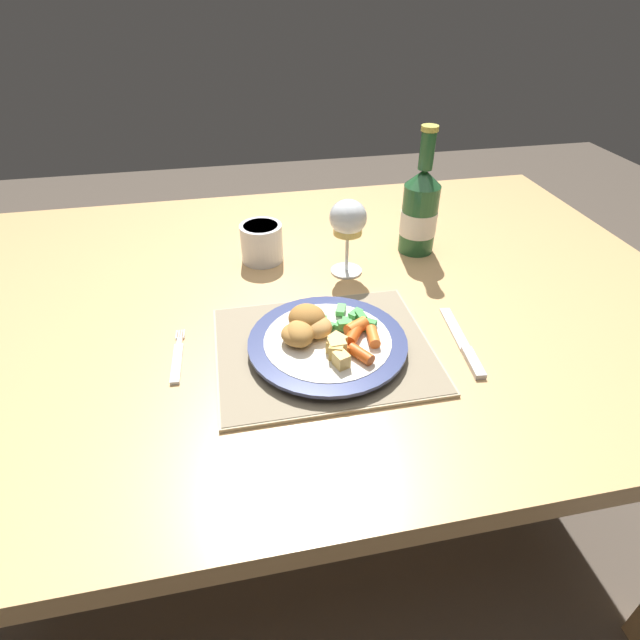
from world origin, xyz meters
name	(u,v)px	position (x,y,z in m)	size (l,w,h in m)	color
ground_plane	(300,518)	(0.00, 0.00, 0.00)	(6.00, 6.00, 0.00)	#4C4238
dining_table	(292,325)	(0.00, 0.00, 0.67)	(1.54, 1.02, 0.74)	tan
placemat	(324,349)	(0.03, -0.18, 0.74)	(0.34, 0.29, 0.01)	tan
dinner_plate	(328,344)	(0.03, -0.19, 0.76)	(0.25, 0.25, 0.02)	silver
breaded_croquettes	(305,326)	(0.00, -0.17, 0.78)	(0.10, 0.11, 0.04)	#A87033
green_beans_pile	(346,321)	(0.07, -0.15, 0.77)	(0.10, 0.08, 0.02)	#338438
glazed_carrots	(357,338)	(0.08, -0.20, 0.78)	(0.08, 0.11, 0.02)	#CC5119
fork	(177,359)	(-0.20, -0.16, 0.74)	(0.02, 0.13, 0.01)	silver
table_knife	(465,347)	(0.25, -0.22, 0.74)	(0.04, 0.19, 0.01)	silver
wine_glass	(348,221)	(0.12, 0.06, 0.85)	(0.07, 0.07, 0.15)	silver
bottle	(420,211)	(0.29, 0.12, 0.83)	(0.08, 0.08, 0.26)	#23562D
roast_potatoes	(337,349)	(0.04, -0.23, 0.78)	(0.04, 0.07, 0.03)	#E5BC66
drinking_cup	(262,242)	(-0.04, 0.14, 0.78)	(0.09, 0.09, 0.08)	white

